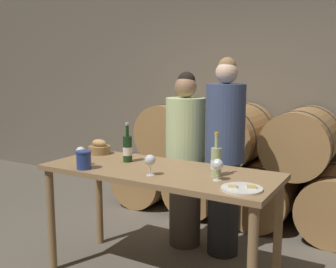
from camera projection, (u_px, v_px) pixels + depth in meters
The scene contains 13 objects.
stone_wall_back at pixel (253, 75), 4.80m from camera, with size 10.00×0.12×3.20m.
barrel_stack at pixel (234, 165), 4.46m from camera, with size 2.87×0.93×1.28m.
tasting_table at pixel (159, 184), 3.01m from camera, with size 1.81×0.73×0.91m.
person_left at pixel (185, 160), 3.66m from camera, with size 0.36×0.36×1.64m.
person_right at pixel (225, 157), 3.46m from camera, with size 0.34×0.34×1.76m.
wine_bottle_red at pixel (128, 149), 3.21m from camera, with size 0.08×0.08×0.32m.
wine_bottle_white at pixel (216, 162), 2.77m from camera, with size 0.08×0.08×0.32m.
blue_crock at pixel (84, 159), 2.98m from camera, with size 0.12×0.12×0.14m.
bread_basket at pixel (99, 148), 3.53m from camera, with size 0.19×0.19×0.13m.
cheese_plate at pixel (242, 188), 2.47m from camera, with size 0.26×0.26×0.04m.
wine_glass_far_left at pixel (81, 152), 3.08m from camera, with size 0.08×0.08×0.15m.
wine_glass_left at pixel (150, 161), 2.79m from camera, with size 0.08×0.08×0.15m.
wine_glass_center at pixel (217, 165), 2.65m from camera, with size 0.08×0.08×0.15m.
Camera 1 is at (1.51, -2.48, 1.65)m, focal length 42.00 mm.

